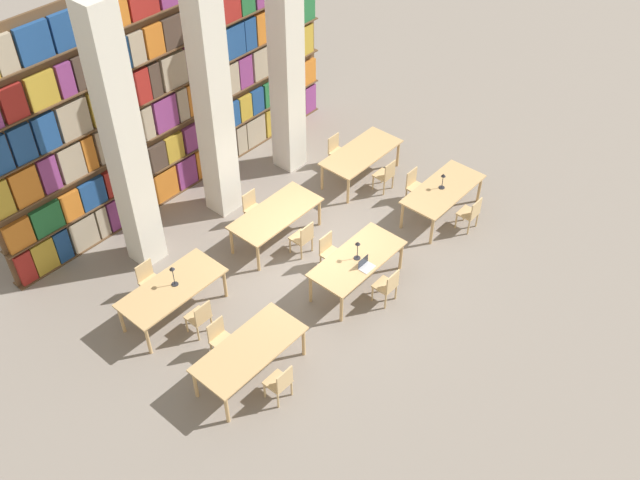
{
  "coord_description": "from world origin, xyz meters",
  "views": [
    {
      "loc": [
        -8.58,
        -7.57,
        10.97
      ],
      "look_at": [
        0.0,
        -0.12,
        0.7
      ],
      "focal_mm": 40.0,
      "sensor_mm": 36.0,
      "label": 1
    }
  ],
  "objects_px": {
    "pillar_center": "(212,98)",
    "chair_9": "(253,208)",
    "reading_table_3": "(172,290)",
    "reading_table_4": "(276,215)",
    "chair_4": "(470,213)",
    "pillar_right": "(286,58)",
    "reading_table_1": "(357,261)",
    "chair_7": "(149,280)",
    "chair_1": "(221,339)",
    "reading_table_5": "(361,154)",
    "reading_table_2": "(443,191)",
    "chair_6": "(200,317)",
    "chair_11": "(337,151)",
    "chair_3": "(330,252)",
    "chair_10": "(386,175)",
    "reading_table_0": "(250,351)",
    "chair_0": "(280,382)",
    "desk_lamp_1": "(443,179)",
    "desk_lamp_2": "(173,273)",
    "chair_8": "(303,237)",
    "chair_2": "(387,285)",
    "chair_5": "(415,186)",
    "desk_lamp_0": "(358,247)",
    "laptop": "(366,266)",
    "pillar_left": "(124,145)"
  },
  "relations": [
    {
      "from": "chair_5",
      "to": "reading_table_3",
      "type": "bearing_deg",
      "value": -13.85
    },
    {
      "from": "chair_1",
      "to": "chair_4",
      "type": "bearing_deg",
      "value": 165.86
    },
    {
      "from": "desk_lamp_0",
      "to": "reading_table_0",
      "type": "bearing_deg",
      "value": -179.85
    },
    {
      "from": "chair_1",
      "to": "reading_table_5",
      "type": "bearing_deg",
      "value": -166.11
    },
    {
      "from": "reading_table_2",
      "to": "chair_6",
      "type": "relative_size",
      "value": 2.53
    },
    {
      "from": "reading_table_3",
      "to": "chair_11",
      "type": "height_order",
      "value": "chair_11"
    },
    {
      "from": "chair_4",
      "to": "desk_lamp_2",
      "type": "distance_m",
      "value": 6.9
    },
    {
      "from": "reading_table_4",
      "to": "chair_10",
      "type": "bearing_deg",
      "value": -13.95
    },
    {
      "from": "desk_lamp_0",
      "to": "chair_6",
      "type": "bearing_deg",
      "value": 154.08
    },
    {
      "from": "chair_4",
      "to": "chair_9",
      "type": "distance_m",
      "value": 5.02
    },
    {
      "from": "chair_7",
      "to": "desk_lamp_2",
      "type": "distance_m",
      "value": 1.01
    },
    {
      "from": "reading_table_1",
      "to": "desk_lamp_2",
      "type": "distance_m",
      "value": 3.78
    },
    {
      "from": "pillar_left",
      "to": "chair_9",
      "type": "height_order",
      "value": "pillar_left"
    },
    {
      "from": "chair_2",
      "to": "chair_11",
      "type": "xyz_separation_m",
      "value": [
        3.01,
        3.88,
        0.0
      ]
    },
    {
      "from": "laptop",
      "to": "chair_4",
      "type": "height_order",
      "value": "laptop"
    },
    {
      "from": "desk_lamp_2",
      "to": "reading_table_5",
      "type": "xyz_separation_m",
      "value": [
        6.03,
        0.04,
        -0.4
      ]
    },
    {
      "from": "reading_table_3",
      "to": "desk_lamp_2",
      "type": "xyz_separation_m",
      "value": [
        0.09,
        0.0,
        0.4
      ]
    },
    {
      "from": "reading_table_3",
      "to": "chair_8",
      "type": "bearing_deg",
      "value": -13.76
    },
    {
      "from": "chair_9",
      "to": "chair_4",
      "type": "bearing_deg",
      "value": 128.94
    },
    {
      "from": "chair_10",
      "to": "reading_table_0",
      "type": "bearing_deg",
      "value": -166.04
    },
    {
      "from": "reading_table_1",
      "to": "chair_7",
      "type": "xyz_separation_m",
      "value": [
        -3.08,
        3.05,
        -0.24
      ]
    },
    {
      "from": "chair_5",
      "to": "chair_8",
      "type": "relative_size",
      "value": 1.0
    },
    {
      "from": "chair_0",
      "to": "chair_9",
      "type": "relative_size",
      "value": 1.0
    },
    {
      "from": "pillar_center",
      "to": "chair_9",
      "type": "xyz_separation_m",
      "value": [
        0.02,
        -1.0,
        -2.54
      ]
    },
    {
      "from": "chair_3",
      "to": "reading_table_1",
      "type": "bearing_deg",
      "value": 87.98
    },
    {
      "from": "reading_table_2",
      "to": "desk_lamp_0",
      "type": "bearing_deg",
      "value": 179.2
    },
    {
      "from": "reading_table_3",
      "to": "pillar_right",
      "type": "bearing_deg",
      "value": 18.55
    },
    {
      "from": "chair_8",
      "to": "chair_11",
      "type": "distance_m",
      "value": 3.43
    },
    {
      "from": "chair_0",
      "to": "desk_lamp_0",
      "type": "height_order",
      "value": "desk_lamp_0"
    },
    {
      "from": "reading_table_3",
      "to": "chair_10",
      "type": "distance_m",
      "value": 6.16
    },
    {
      "from": "chair_3",
      "to": "chair_11",
      "type": "xyz_separation_m",
      "value": [
        3.01,
        2.32,
        0.0
      ]
    },
    {
      "from": "pillar_center",
      "to": "pillar_right",
      "type": "relative_size",
      "value": 1.0
    },
    {
      "from": "desk_lamp_2",
      "to": "reading_table_4",
      "type": "bearing_deg",
      "value": 0.52
    },
    {
      "from": "chair_6",
      "to": "reading_table_4",
      "type": "height_order",
      "value": "chair_6"
    },
    {
      "from": "chair_4",
      "to": "reading_table_3",
      "type": "height_order",
      "value": "chair_4"
    },
    {
      "from": "reading_table_3",
      "to": "reading_table_4",
      "type": "distance_m",
      "value": 3.03
    },
    {
      "from": "chair_8",
      "to": "chair_2",
      "type": "bearing_deg",
      "value": -89.06
    },
    {
      "from": "desk_lamp_1",
      "to": "chair_9",
      "type": "relative_size",
      "value": 0.46
    },
    {
      "from": "reading_table_2",
      "to": "reading_table_3",
      "type": "relative_size",
      "value": 1.0
    },
    {
      "from": "chair_4",
      "to": "chair_6",
      "type": "distance_m",
      "value": 6.64
    },
    {
      "from": "reading_table_1",
      "to": "chair_9",
      "type": "relative_size",
      "value": 2.53
    },
    {
      "from": "chair_1",
      "to": "reading_table_1",
      "type": "distance_m",
      "value": 3.29
    },
    {
      "from": "chair_8",
      "to": "reading_table_5",
      "type": "relative_size",
      "value": 0.4
    },
    {
      "from": "chair_6",
      "to": "chair_10",
      "type": "xyz_separation_m",
      "value": [
        6.11,
        0.04,
        0.0
      ]
    },
    {
      "from": "chair_6",
      "to": "chair_2",
      "type": "bearing_deg",
      "value": -36.18
    },
    {
      "from": "pillar_right",
      "to": "chair_9",
      "type": "bearing_deg",
      "value": -156.67
    },
    {
      "from": "chair_0",
      "to": "desk_lamp_1",
      "type": "relative_size",
      "value": 2.16
    },
    {
      "from": "chair_0",
      "to": "chair_10",
      "type": "xyz_separation_m",
      "value": [
        6.23,
        2.32,
        0.0
      ]
    },
    {
      "from": "chair_5",
      "to": "chair_9",
      "type": "height_order",
      "value": "same"
    },
    {
      "from": "reading_table_3",
      "to": "chair_7",
      "type": "relative_size",
      "value": 2.53
    }
  ]
}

